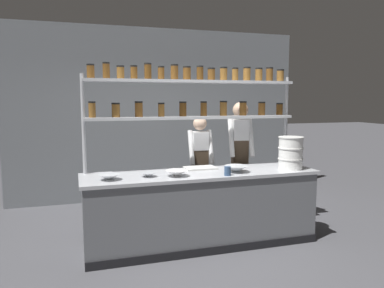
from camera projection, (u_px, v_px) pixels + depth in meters
The scene contains 13 objects.
ground_plane at pixel (201, 244), 4.73m from camera, with size 40.00×40.00×0.00m, color #4C4C51.
back_wall at pixel (159, 114), 6.85m from camera, with size 5.31×0.12×3.07m, color gray.
prep_counter at pixel (201, 208), 4.67m from camera, with size 2.91×0.76×0.92m.
spice_shelf_unit at pixel (194, 100), 4.82m from camera, with size 2.79×0.28×2.26m.
chef_left at pixel (200, 163), 5.48m from camera, with size 0.37×0.29×1.57m.
chef_center at pixel (240, 153), 5.44m from camera, with size 0.40×0.33×1.77m.
container_stack at pixel (291, 153), 4.80m from camera, with size 0.32×0.32×0.42m.
cutting_board at pixel (200, 168), 4.83m from camera, with size 0.40×0.26×0.02m.
prep_bowl_near_left at pixel (148, 175), 4.33m from camera, with size 0.18×0.18×0.05m.
prep_bowl_center_front at pixel (177, 173), 4.36m from camera, with size 0.26×0.26×0.07m.
prep_bowl_center_back at pixel (109, 177), 4.16m from camera, with size 0.24×0.24×0.07m.
prep_bowl_near_right at pixel (236, 169), 4.61m from camera, with size 0.30×0.30×0.08m.
serving_cup_front at pixel (228, 171), 4.40m from camera, with size 0.08×0.08×0.11m.
Camera 1 is at (-1.46, -4.30, 1.82)m, focal length 35.00 mm.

